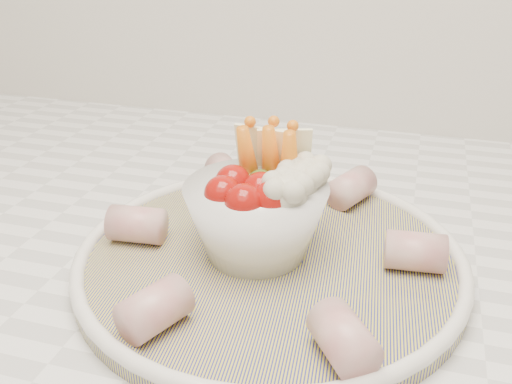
% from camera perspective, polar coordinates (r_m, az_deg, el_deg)
% --- Properties ---
extents(serving_platter, '(0.35, 0.35, 0.02)m').
position_cam_1_polar(serving_platter, '(0.48, 1.42, -6.59)').
color(serving_platter, navy).
rests_on(serving_platter, kitchen_counter).
extents(veggie_bowl, '(0.12, 0.12, 0.11)m').
position_cam_1_polar(veggie_bowl, '(0.46, 0.37, -1.77)').
color(veggie_bowl, white).
rests_on(veggie_bowl, serving_platter).
extents(cured_meat_rolls, '(0.28, 0.28, 0.03)m').
position_cam_1_polar(cured_meat_rolls, '(0.47, 1.45, -4.56)').
color(cured_meat_rolls, '#AD4F50').
rests_on(cured_meat_rolls, serving_platter).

